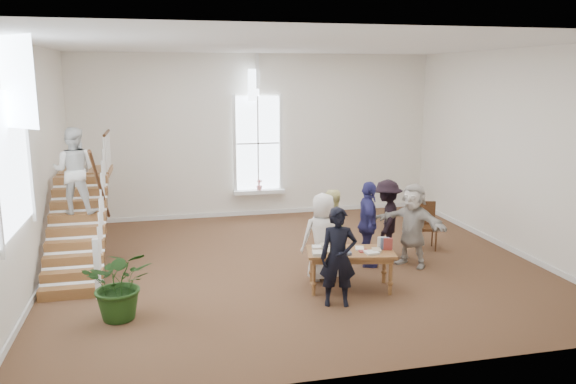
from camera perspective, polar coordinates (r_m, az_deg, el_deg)
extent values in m
plane|color=#4F381F|center=(11.91, 0.77, -7.40)|extent=(10.00, 10.00, 0.00)
plane|color=white|center=(15.75, -3.12, 5.70)|extent=(10.00, 0.00, 10.00)
plane|color=white|center=(7.16, 9.40, -1.83)|extent=(10.00, 0.00, 10.00)
plane|color=white|center=(11.29, -24.69, 2.22)|extent=(0.00, 9.00, 9.00)
plane|color=white|center=(13.46, 22.00, 3.82)|extent=(0.00, 9.00, 9.00)
plane|color=white|center=(11.27, 0.83, 14.76)|extent=(10.00, 10.00, 0.00)
cube|color=white|center=(15.81, -2.95, 0.04)|extent=(1.45, 0.28, 0.10)
plane|color=white|center=(15.71, -3.07, 4.95)|extent=(2.60, 0.00, 2.60)
plane|color=white|center=(15.60, -3.14, 10.80)|extent=(0.60, 0.60, 0.85)
plane|color=white|center=(9.78, -26.23, 2.84)|extent=(0.00, 2.40, 2.40)
plane|color=white|center=(9.69, -26.94, 10.45)|extent=(1.10, 1.10, 1.55)
cube|color=white|center=(16.10, -3.01, -2.08)|extent=(10.00, 0.04, 0.12)
imported|color=pink|center=(15.74, -2.93, 0.73)|extent=(0.17, 0.17, 0.30)
cube|color=brown|center=(10.95, -21.17, -9.44)|extent=(1.10, 0.30, 0.20)
cube|color=brown|center=(11.16, -21.04, -7.93)|extent=(1.10, 0.30, 0.20)
cube|color=brown|center=(11.38, -20.91, -6.48)|extent=(1.10, 0.30, 0.20)
cube|color=brown|center=(11.61, -20.79, -5.09)|extent=(1.10, 0.30, 0.20)
cube|color=brown|center=(11.84, -20.67, -3.75)|extent=(1.10, 0.30, 0.20)
cube|color=brown|center=(12.08, -20.56, -2.46)|extent=(1.10, 0.30, 0.20)
cube|color=brown|center=(12.32, -20.45, -1.22)|extent=(1.10, 0.30, 0.20)
cube|color=brown|center=(12.57, -20.35, -0.03)|extent=(1.10, 0.30, 0.20)
cube|color=brown|center=(12.83, -20.25, 1.11)|extent=(1.10, 0.30, 0.20)
cube|color=brown|center=(13.70, -19.81, 1.95)|extent=(1.10, 1.20, 0.12)
cube|color=white|center=(10.59, -18.82, -7.39)|extent=(0.10, 0.10, 1.10)
cylinder|color=#351E0E|center=(11.59, -18.53, 0.40)|extent=(0.07, 2.74, 1.86)
imported|color=silver|center=(11.89, -20.89, 2.04)|extent=(0.94, 0.79, 1.72)
cube|color=brown|center=(10.46, 6.36, -6.07)|extent=(1.72, 1.10, 0.05)
cube|color=brown|center=(10.48, 6.35, -6.46)|extent=(1.58, 0.96, 0.10)
cylinder|color=brown|center=(10.24, 2.63, -8.65)|extent=(0.07, 0.07, 0.70)
cylinder|color=brown|center=(10.42, 10.36, -8.46)|extent=(0.07, 0.07, 0.70)
cylinder|color=brown|center=(10.79, 2.41, -7.55)|extent=(0.07, 0.07, 0.70)
cylinder|color=brown|center=(10.97, 9.74, -7.40)|extent=(0.07, 0.07, 0.70)
cube|color=silver|center=(10.33, 8.48, -6.10)|extent=(0.25, 0.24, 0.04)
cube|color=beige|center=(10.35, 4.72, -6.03)|extent=(0.16, 0.22, 0.02)
cube|color=tan|center=(10.48, 8.98, -5.85)|extent=(0.21, 0.26, 0.04)
cube|color=silver|center=(10.25, 5.41, -6.12)|extent=(0.26, 0.29, 0.05)
cube|color=#4C5972|center=(10.23, 5.84, -6.17)|extent=(0.22, 0.20, 0.05)
cube|color=maroon|center=(10.44, 7.64, -5.93)|extent=(0.18, 0.20, 0.02)
cube|color=white|center=(10.50, 2.94, -5.65)|extent=(0.20, 0.22, 0.05)
cube|color=#BFB299|center=(10.62, 3.76, -5.44)|extent=(0.17, 0.24, 0.05)
cube|color=silver|center=(10.55, 3.90, -5.65)|extent=(0.19, 0.26, 0.03)
cube|color=beige|center=(10.16, 3.14, -6.24)|extent=(0.26, 0.27, 0.06)
cube|color=tan|center=(10.32, 4.18, -5.97)|extent=(0.22, 0.31, 0.05)
cube|color=silver|center=(10.55, 7.28, -5.70)|extent=(0.21, 0.27, 0.03)
imported|color=black|center=(9.69, 5.12, -6.60)|extent=(0.71, 0.55, 1.73)
imported|color=silver|center=(10.86, 3.58, -4.59)|extent=(0.84, 0.55, 1.71)
imported|color=#F5EC99|center=(11.41, 4.31, -3.88)|extent=(0.87, 0.71, 1.68)
imported|color=navy|center=(11.73, 8.13, -3.25)|extent=(0.68, 1.12, 1.79)
imported|color=black|center=(12.36, 9.98, -2.70)|extent=(1.07, 1.28, 1.72)
imported|color=beige|center=(11.91, 12.52, -3.30)|extent=(1.40, 1.60, 1.75)
imported|color=#1B3B12|center=(9.60, -16.66, -8.88)|extent=(1.16, 1.03, 1.21)
cube|color=#351E0E|center=(13.21, 13.87, -3.55)|extent=(0.57, 0.57, 0.06)
cube|color=#351E0E|center=(13.34, 13.74, -2.07)|extent=(0.46, 0.16, 0.55)
cylinder|color=#351E0E|center=(13.06, 13.18, -4.86)|extent=(0.04, 0.04, 0.49)
cylinder|color=#351E0E|center=(13.15, 14.80, -4.83)|extent=(0.04, 0.04, 0.49)
cylinder|color=#351E0E|center=(13.42, 12.86, -4.40)|extent=(0.04, 0.04, 0.49)
cylinder|color=#351E0E|center=(13.50, 14.43, -4.38)|extent=(0.04, 0.04, 0.49)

